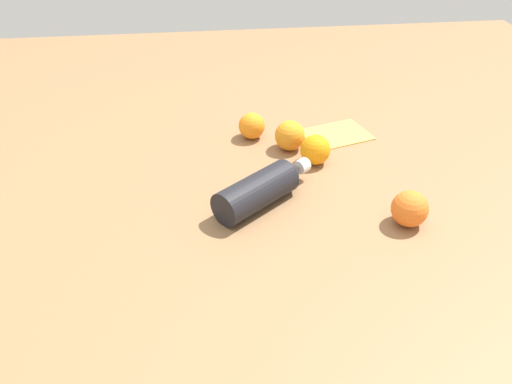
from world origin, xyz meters
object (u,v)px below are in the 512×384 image
object	(u,v)px
orange_0	(410,209)
orange_1	(290,135)
orange_3	(252,126)
water_bottle	(264,188)
orange_2	(315,150)
folded_napkin	(336,134)

from	to	relation	value
orange_0	orange_1	distance (m)	0.38
orange_3	water_bottle	bearing A→B (deg)	88.59
orange_2	water_bottle	bearing A→B (deg)	45.96
orange_1	folded_napkin	xyz separation A→B (m)	(-0.13, -0.06, -0.03)
orange_3	orange_0	bearing A→B (deg)	124.28
orange_2	orange_3	bearing A→B (deg)	-46.78
orange_2	orange_3	size ratio (longest dim) A/B	1.07
water_bottle	orange_3	xyz separation A→B (m)	(-0.01, -0.29, -0.00)
water_bottle	folded_napkin	distance (m)	0.36
orange_2	folded_napkin	size ratio (longest dim) A/B	0.44
water_bottle	folded_napkin	bearing A→B (deg)	12.19
orange_1	orange_3	distance (m)	0.11
water_bottle	orange_3	size ratio (longest dim) A/B	3.44
folded_napkin	water_bottle	bearing A→B (deg)	50.63
orange_2	orange_0	bearing A→B (deg)	118.24
orange_1	orange_2	xyz separation A→B (m)	(-0.05, 0.07, -0.00)
water_bottle	orange_0	bearing A→B (deg)	-59.79
water_bottle	orange_2	distance (m)	0.20
orange_1	folded_napkin	world-z (taller)	orange_1
orange_0	orange_3	bearing A→B (deg)	-55.72
orange_1	orange_3	xyz separation A→B (m)	(0.09, -0.07, -0.00)
orange_0	orange_3	size ratio (longest dim) A/B	1.10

